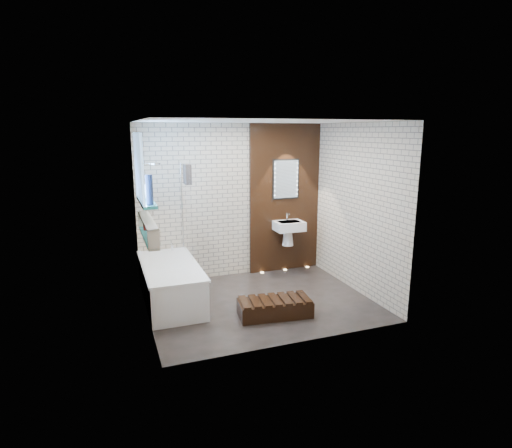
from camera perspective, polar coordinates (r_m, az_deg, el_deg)
name	(u,v)px	position (r m, az deg, el deg)	size (l,w,h in m)	color
ground	(259,302)	(6.33, 0.47, -10.50)	(3.20, 3.20, 0.00)	black
room_shell	(260,216)	(5.94, 0.50, 1.12)	(3.24, 3.20, 2.60)	#B9A993
walnut_panel	(285,199)	(7.45, 3.91, 3.44)	(1.30, 0.06, 2.60)	black
clerestory_window	(141,175)	(5.85, -15.39, 6.44)	(0.18, 1.00, 0.94)	#7FADE0
display_niche	(148,229)	(5.77, -14.42, -0.65)	(0.14, 1.30, 0.26)	teal
bathtub	(171,283)	(6.35, -11.50, -7.86)	(0.79, 1.74, 0.70)	white
bath_screen	(187,210)	(6.56, -9.40, 1.86)	(0.01, 0.78, 1.40)	white
towel	(187,174)	(6.31, -9.29, 6.68)	(0.09, 0.22, 0.29)	black
shower_head	(155,164)	(6.46, -13.52, 7.97)	(0.18, 0.18, 0.02)	silver
washbasin	(289,229)	(7.38, 4.47, -0.71)	(0.50, 0.36, 0.58)	white
led_mirror	(286,179)	(7.37, 4.07, 6.08)	(0.50, 0.02, 0.70)	black
walnut_step	(275,308)	(5.86, 2.56, -11.32)	(0.98, 0.44, 0.22)	black
niche_bottles	(149,233)	(5.69, -14.31, -1.18)	(0.06, 0.88, 0.15)	#965217
sill_vases	(147,191)	(5.90, -14.61, 4.34)	(0.20, 0.67, 0.39)	white
floor_uplights	(285,270)	(7.70, 3.98, -6.20)	(0.96, 0.06, 0.01)	#FFD899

